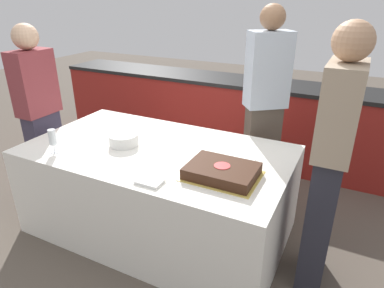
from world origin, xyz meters
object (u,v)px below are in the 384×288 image
object	(u,v)px
cake	(222,171)
plate_stack	(124,140)
wine_glass	(52,138)
person_seated_right	(330,164)
person_seated_left	(40,112)
person_cutting_cake	(265,108)

from	to	relation	value
cake	plate_stack	distance (m)	0.88
wine_glass	person_seated_right	world-z (taller)	person_seated_right
person_seated_left	person_seated_right	distance (m)	2.45
person_seated_left	person_cutting_cake	bearing A→B (deg)	-66.74
person_cutting_cake	cake	bearing A→B (deg)	52.50
wine_glass	person_seated_right	distance (m)	1.91
person_seated_right	cake	bearing A→B (deg)	-74.53
plate_stack	person_cutting_cake	size ratio (longest dim) A/B	0.13
wine_glass	person_cutting_cake	world-z (taller)	person_cutting_cake
wine_glass	person_seated_left	xyz separation A→B (m)	(-0.58, 0.39, -0.01)
cake	person_seated_left	xyz separation A→B (m)	(-1.83, 0.17, 0.07)
plate_stack	person_seated_right	size ratio (longest dim) A/B	0.13
wine_glass	person_seated_right	size ratio (longest dim) A/B	0.11
wine_glass	person_cutting_cake	bearing A→B (deg)	43.52
person_seated_right	wine_glass	bearing A→B (deg)	-78.05
person_seated_left	person_seated_right	world-z (taller)	person_seated_right
plate_stack	person_cutting_cake	bearing A→B (deg)	43.97
person_cutting_cake	plate_stack	bearing A→B (deg)	6.47
person_seated_right	person_cutting_cake	bearing A→B (deg)	-141.65
cake	person_seated_left	bearing A→B (deg)	174.62
cake	wine_glass	distance (m)	1.26
cake	person_cutting_cake	xyz separation A→B (m)	(0.00, 0.96, 0.15)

